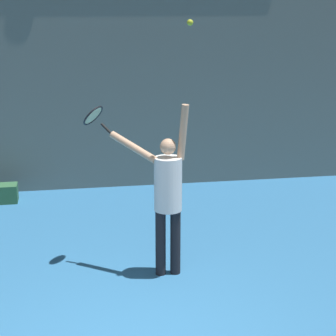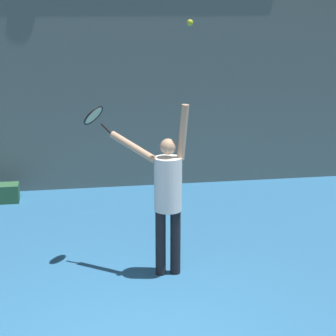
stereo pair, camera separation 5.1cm
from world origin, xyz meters
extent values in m
cube|color=slate|center=(0.00, 5.99, 2.50)|extent=(18.00, 0.10, 5.00)
cylinder|color=black|center=(0.57, 2.12, 0.43)|extent=(0.13, 0.13, 0.86)
cylinder|color=black|center=(0.76, 2.12, 0.43)|extent=(0.13, 0.13, 0.86)
cylinder|color=white|center=(0.67, 2.12, 1.20)|extent=(0.34, 0.34, 0.67)
sphere|color=#D8A884|center=(0.67, 2.12, 1.67)|extent=(0.20, 0.20, 0.20)
cylinder|color=#D8A884|center=(0.85, 2.10, 1.84)|extent=(0.17, 0.16, 0.68)
cylinder|color=#D8A884|center=(0.27, 2.32, 1.63)|extent=(0.57, 0.49, 0.34)
cylinder|color=black|center=(-0.04, 2.56, 1.82)|extent=(0.16, 0.13, 0.14)
torus|color=black|center=(-0.19, 2.67, 1.97)|extent=(0.37, 0.39, 0.27)
cylinder|color=beige|center=(-0.19, 2.67, 1.97)|extent=(0.31, 0.33, 0.22)
sphere|color=#CCDB2D|center=(0.90, 2.01, 3.13)|extent=(0.07, 0.07, 0.07)
camera|label=1|loc=(-0.53, -4.89, 3.39)|focal=65.00mm
camera|label=2|loc=(-0.48, -4.90, 3.39)|focal=65.00mm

